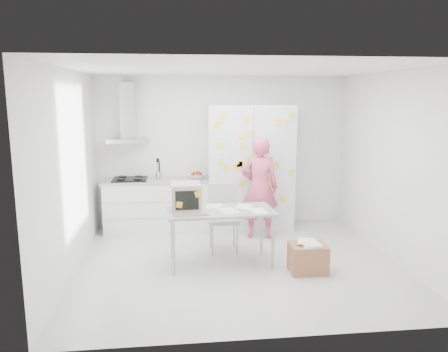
{
  "coord_description": "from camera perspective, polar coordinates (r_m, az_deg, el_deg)",
  "views": [
    {
      "loc": [
        -0.87,
        -5.86,
        2.35
      ],
      "look_at": [
        -0.13,
        0.66,
        1.14
      ],
      "focal_mm": 35.0,
      "sensor_mm": 36.0,
      "label": 1
    }
  ],
  "objects": [
    {
      "name": "desk",
      "position": [
        6.06,
        -3.32,
        -3.59
      ],
      "size": [
        1.5,
        0.8,
        1.17
      ],
      "rotation": [
        0.0,
        0.0,
        0.04
      ],
      "color": "#8F9598",
      "rests_on": "ground"
    },
    {
      "name": "range_hood",
      "position": [
        7.74,
        -12.39,
        7.28
      ],
      "size": [
        0.7,
        0.48,
        1.01
      ],
      "color": "silver",
      "rests_on": "walls"
    },
    {
      "name": "person",
      "position": [
        7.25,
        4.65,
        -1.51
      ],
      "size": [
        0.69,
        0.52,
        1.71
      ],
      "primitive_type": "imported",
      "rotation": [
        0.0,
        0.0,
        2.96
      ],
      "color": "#CF506F",
      "rests_on": "ground"
    },
    {
      "name": "counter_run",
      "position": [
        7.8,
        -8.75,
        -3.64
      ],
      "size": [
        1.84,
        0.63,
        1.28
      ],
      "color": "white",
      "rests_on": "ground"
    },
    {
      "name": "tall_cabinet",
      "position": [
        7.75,
        3.38,
        1.12
      ],
      "size": [
        1.5,
        0.68,
        2.2
      ],
      "color": "silver",
      "rests_on": "ground"
    },
    {
      "name": "floor",
      "position": [
        6.38,
        1.83,
        -11.32
      ],
      "size": [
        4.5,
        4.0,
        0.02
      ],
      "primitive_type": "cube",
      "color": "silver",
      "rests_on": "ground"
    },
    {
      "name": "walls",
      "position": [
        6.71,
        1.01,
        1.85
      ],
      "size": [
        4.52,
        4.01,
        2.7
      ],
      "color": "white",
      "rests_on": "ground"
    },
    {
      "name": "ceiling",
      "position": [
        5.93,
        1.99,
        13.79
      ],
      "size": [
        4.5,
        4.0,
        0.02
      ],
      "primitive_type": "cube",
      "color": "white",
      "rests_on": "walls"
    },
    {
      "name": "chair",
      "position": [
        6.73,
        -0.13,
        -4.88
      ],
      "size": [
        0.47,
        0.47,
        1.02
      ],
      "rotation": [
        0.0,
        0.0,
        -0.01
      ],
      "color": "#AFAFAC",
      "rests_on": "ground"
    },
    {
      "name": "cardboard_box",
      "position": [
        6.09,
        10.9,
        -10.43
      ],
      "size": [
        0.49,
        0.41,
        0.43
      ],
      "rotation": [
        0.0,
        0.0,
        -0.02
      ],
      "color": "#9B6743",
      "rests_on": "ground"
    }
  ]
}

